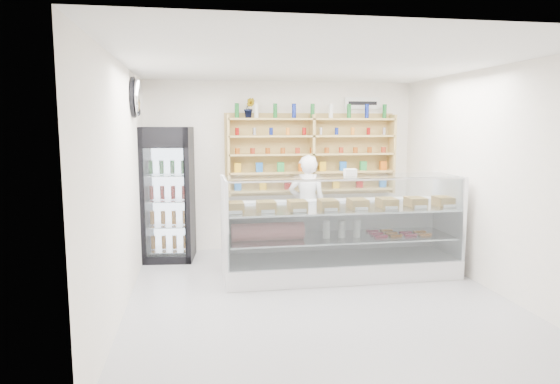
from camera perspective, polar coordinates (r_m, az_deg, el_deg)
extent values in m
plane|color=#A2A2A6|center=(6.31, 4.04, -11.63)|extent=(5.00, 5.00, 0.00)
plane|color=white|center=(6.00, 4.30, 14.51)|extent=(5.00, 5.00, 0.00)
plane|color=white|center=(8.43, 0.12, 3.02)|extent=(4.50, 0.00, 4.50)
plane|color=white|center=(3.64, 13.56, -3.35)|extent=(4.50, 0.00, 4.50)
plane|color=white|center=(5.88, -17.65, 0.64)|extent=(0.00, 5.00, 5.00)
plane|color=white|center=(6.88, 22.68, 1.38)|extent=(0.00, 5.00, 5.00)
cube|color=white|center=(7.05, 6.85, -8.43)|extent=(3.22, 0.91, 0.27)
cube|color=white|center=(7.34, 5.97, -3.98)|extent=(3.22, 0.05, 0.68)
cube|color=silver|center=(6.95, 6.91, -5.16)|extent=(3.09, 0.80, 0.02)
cube|color=silver|center=(6.87, 6.96, -1.92)|extent=(3.16, 0.84, 0.02)
cube|color=silver|center=(6.48, 8.06, -3.54)|extent=(3.16, 0.13, 1.12)
cube|color=silver|center=(6.76, 7.15, 1.78)|extent=(3.16, 0.64, 0.01)
imported|color=white|center=(8.00, 3.11, -1.52)|extent=(0.64, 0.47, 1.61)
cube|color=black|center=(7.89, -12.64, -0.21)|extent=(0.81, 0.80, 2.05)
cube|color=#36053A|center=(7.48, -12.68, 6.08)|extent=(0.72, 0.11, 0.29)
cube|color=silver|center=(7.55, -12.46, -1.26)|extent=(0.62, 0.08, 1.62)
cube|color=tan|center=(8.15, -5.94, 4.16)|extent=(0.04, 0.28, 1.33)
cube|color=tan|center=(8.36, 3.70, 4.27)|extent=(0.04, 0.28, 1.33)
cube|color=tan|center=(8.79, 12.64, 4.27)|extent=(0.04, 0.28, 1.33)
cube|color=tan|center=(8.42, 3.66, 0.26)|extent=(2.80, 0.28, 0.03)
cube|color=tan|center=(8.38, 3.68, 2.29)|extent=(2.80, 0.28, 0.03)
cube|color=tan|center=(8.36, 3.70, 4.34)|extent=(2.80, 0.28, 0.03)
cube|color=tan|center=(8.35, 3.72, 6.40)|extent=(2.80, 0.28, 0.03)
cube|color=tan|center=(8.35, 3.73, 8.32)|extent=(2.80, 0.28, 0.03)
imported|color=#1E6626|center=(8.17, -3.53, 9.56)|extent=(0.20, 0.17, 0.32)
ellipsoid|color=silver|center=(7.03, -15.98, 10.37)|extent=(0.15, 0.50, 0.50)
cube|color=white|center=(8.73, 9.40, 9.98)|extent=(0.62, 0.03, 0.20)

